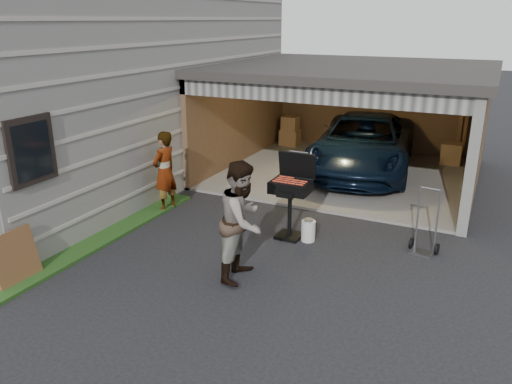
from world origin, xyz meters
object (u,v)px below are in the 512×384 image
Objects in this scene: minivan at (364,146)px; hand_truck at (424,240)px; propane_tank at (308,231)px; plywood_panel at (16,258)px; woman at (165,171)px; bbq_grill at (291,189)px; man at (243,221)px.

minivan is 5.04m from hand_truck.
minivan is at bearing 92.51° from propane_tank.
woman is at bearing 86.29° from plywood_panel.
bbq_grill is 4.83m from plywood_panel.
bbq_grill is at bearing 92.05° from woman.
plywood_panel is (-3.14, -1.74, -0.55)m from man.
bbq_grill is (0.10, 1.80, -0.01)m from man.
man is at bearing 28.98° from plywood_panel.
bbq_grill is at bearing 47.54° from plywood_panel.
woman is 1.09× the size of bbq_grill.
man is 1.80m from bbq_grill.
woman is 5.47m from hand_truck.
minivan is at bearing 151.11° from woman.
propane_tank is at bearing -160.00° from hand_truck.
propane_tank is 5.05m from plywood_panel.
plywood_panel is 6.90m from hand_truck.
hand_truck is (2.26, -4.47, -0.51)m from minivan.
minivan is 4.93m from propane_tank.
man is (2.90, -1.96, 0.10)m from woman.
minivan is at bearing 88.01° from bbq_grill.
bbq_grill is (3.00, -0.16, 0.09)m from woman.
hand_truck is (5.67, 3.93, -0.19)m from plywood_panel.
propane_tank is at bearing -4.72° from bbq_grill.
hand_truck is at bearing 34.69° from plywood_panel.
hand_truck reaches higher than propane_tank.
bbq_grill reaches higher than hand_truck.
propane_tank is at bearing -18.55° from man.
bbq_grill reaches higher than propane_tank.
hand_truck reaches higher than plywood_panel.
man is 3.43m from hand_truck.
man reaches higher than bbq_grill.
woman is (-3.17, -4.70, 0.14)m from minivan.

